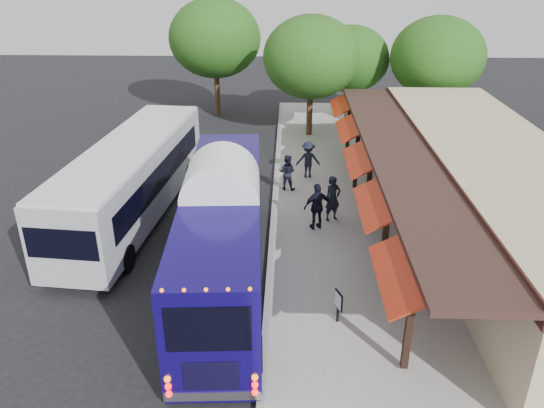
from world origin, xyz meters
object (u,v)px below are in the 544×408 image
(coach_bus, at_px, (223,230))
(ped_b, at_px, (287,172))
(city_bus, at_px, (132,177))
(ped_c, at_px, (317,206))
(sign_board, at_px, (338,302))
(ped_a, at_px, (333,199))
(ped_d, at_px, (308,160))

(coach_bus, distance_m, ped_b, 7.93)
(city_bus, bearing_deg, ped_c, -3.53)
(sign_board, bearing_deg, ped_a, 66.33)
(ped_a, relative_size, ped_c, 0.99)
(ped_a, relative_size, sign_board, 1.82)
(ped_b, bearing_deg, coach_bus, 90.65)
(ped_d, bearing_deg, ped_a, 96.60)
(coach_bus, relative_size, ped_d, 6.32)
(sign_board, bearing_deg, ped_d, 71.74)
(ped_a, height_order, ped_d, ped_a)
(ped_b, relative_size, ped_c, 0.87)
(ped_a, xyz_separation_m, ped_b, (-1.88, 3.14, -0.12))
(coach_bus, xyz_separation_m, city_bus, (-4.34, 4.84, -0.16))
(city_bus, distance_m, ped_b, 7.01)
(coach_bus, height_order, ped_d, coach_bus)
(ped_a, distance_m, sign_board, 6.79)
(city_bus, relative_size, ped_a, 6.42)
(sign_board, bearing_deg, ped_b, 77.95)
(city_bus, bearing_deg, ped_b, 28.53)
(city_bus, height_order, ped_b, city_bus)
(ped_b, height_order, ped_c, ped_c)
(city_bus, xyz_separation_m, ped_b, (6.39, 2.76, -0.81))
(city_bus, distance_m, ped_c, 7.73)
(ped_b, xyz_separation_m, ped_c, (1.22, -3.92, 0.13))
(city_bus, bearing_deg, ped_a, 2.52)
(ped_a, bearing_deg, city_bus, 149.83)
(ped_b, distance_m, ped_c, 4.11)
(ped_c, bearing_deg, sign_board, 73.18)
(ped_c, distance_m, sign_board, 6.02)
(coach_bus, relative_size, ped_a, 6.02)
(ped_d, bearing_deg, sign_board, 88.86)
(ped_b, relative_size, sign_board, 1.59)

